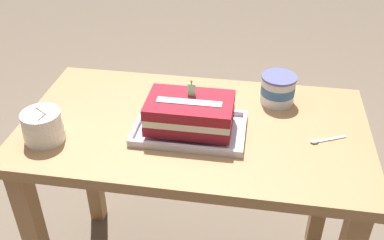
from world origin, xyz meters
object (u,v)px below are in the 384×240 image
at_px(birthday_cake, 190,113).
at_px(bowl_stack, 43,127).
at_px(foil_tray, 190,130).
at_px(ice_cream_tub, 278,89).
at_px(serving_spoon_near_tray, 321,140).

distance_m(birthday_cake, bowl_stack, 0.44).
bearing_deg(foil_tray, ice_cream_tub, 39.75).
height_order(birthday_cake, ice_cream_tub, birthday_cake).
relative_size(birthday_cake, serving_spoon_near_tray, 2.26).
bearing_deg(ice_cream_tub, foil_tray, -140.25).
bearing_deg(foil_tray, bowl_stack, -165.54).
bearing_deg(foil_tray, serving_spoon_near_tray, 1.79).
xyz_separation_m(birthday_cake, serving_spoon_near_tray, (0.40, 0.01, -0.07)).
height_order(ice_cream_tub, serving_spoon_near_tray, ice_cream_tub).
height_order(foil_tray, ice_cream_tub, ice_cream_tub).
bearing_deg(serving_spoon_near_tray, bowl_stack, -171.56).
height_order(bowl_stack, serving_spoon_near_tray, bowl_stack).
distance_m(foil_tray, bowl_stack, 0.45).
xyz_separation_m(bowl_stack, ice_cream_tub, (0.70, 0.33, 0.00)).
relative_size(foil_tray, serving_spoon_near_tray, 2.98).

